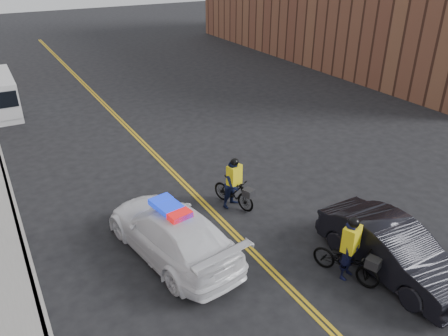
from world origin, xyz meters
TOP-DOWN VIEW (x-y plane):
  - ground at (0.00, 0.00)m, footprint 120.00×120.00m
  - center_line_left at (-0.08, 8.00)m, footprint 0.10×60.00m
  - center_line_right at (0.08, 8.00)m, footprint 0.10×60.00m
  - curb at (-6.00, 8.00)m, footprint 0.20×60.00m
  - police_cruiser at (-2.12, 0.56)m, footprint 2.93×5.53m
  - dark_sedan at (2.92, -3.26)m, footprint 1.63×4.62m
  - cyclist_near at (1.71, -2.83)m, footprint 1.35×2.10m
  - cyclist_far at (0.90, 1.97)m, footprint 1.04×1.92m

SIDE VIEW (x-z plane):
  - ground at x=0.00m, z-range 0.00..0.00m
  - center_line_left at x=-0.08m, z-range 0.00..0.01m
  - center_line_right at x=0.08m, z-range 0.00..0.01m
  - curb at x=-6.00m, z-range 0.00..0.15m
  - cyclist_near at x=1.71m, z-range -0.30..1.65m
  - cyclist_far at x=0.90m, z-range -0.20..1.67m
  - dark_sedan at x=2.92m, z-range 0.00..1.52m
  - police_cruiser at x=-2.12m, z-range -0.07..1.61m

